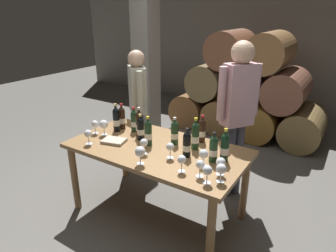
{
  "coord_description": "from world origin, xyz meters",
  "views": [
    {
      "loc": [
        1.47,
        -2.09,
        1.98
      ],
      "look_at": [
        0.0,
        0.2,
        0.91
      ],
      "focal_mm": 31.53,
      "sensor_mm": 36.0,
      "label": 1
    }
  ],
  "objects": [
    {
      "name": "wine_glass_8",
      "position": [
        0.71,
        -0.15,
        0.87
      ],
      "size": [
        0.08,
        0.08,
        0.15
      ],
      "color": "white",
      "rests_on": "dining_table"
    },
    {
      "name": "sommelier_presenting",
      "position": [
        0.51,
        0.75,
        1.04
      ],
      "size": [
        0.33,
        0.42,
        1.72
      ],
      "color": "#383842",
      "rests_on": "ground_plane"
    },
    {
      "name": "wine_bottle_0",
      "position": [
        0.65,
        0.09,
        0.89
      ],
      "size": [
        0.07,
        0.07,
        0.3
      ],
      "color": "black",
      "rests_on": "dining_table"
    },
    {
      "name": "stone_pillar",
      "position": [
        -1.3,
        1.6,
        1.3
      ],
      "size": [
        0.32,
        0.32,
        2.6
      ],
      "primitive_type": "cube",
      "color": "gray",
      "rests_on": "ground_plane"
    },
    {
      "name": "tasting_notebook",
      "position": [
        -0.42,
        -0.14,
        0.77
      ],
      "size": [
        0.25,
        0.21,
        0.03
      ],
      "primitive_type": "cube",
      "rotation": [
        0.0,
        0.0,
        0.25
      ],
      "color": "#B2A893",
      "rests_on": "dining_table"
    },
    {
      "name": "wine_glass_9",
      "position": [
        0.43,
        -0.27,
        0.86
      ],
      "size": [
        0.07,
        0.07,
        0.15
      ],
      "color": "white",
      "rests_on": "dining_table"
    },
    {
      "name": "ground_plane",
      "position": [
        0.0,
        0.0,
        0.0
      ],
      "size": [
        14.0,
        14.0,
        0.0
      ],
      "primitive_type": "plane",
      "color": "#66635E"
    },
    {
      "name": "wine_bottle_9",
      "position": [
        0.3,
        0.35,
        0.88
      ],
      "size": [
        0.07,
        0.07,
        0.28
      ],
      "color": "black",
      "rests_on": "dining_table"
    },
    {
      "name": "taster_seated_left",
      "position": [
        -0.79,
        0.72,
        0.92
      ],
      "size": [
        0.39,
        0.36,
        1.54
      ],
      "color": "#383842",
      "rests_on": "ground_plane"
    },
    {
      "name": "wine_bottle_3",
      "position": [
        -0.3,
        0.12,
        0.89
      ],
      "size": [
        0.07,
        0.07,
        0.31
      ],
      "color": "black",
      "rests_on": "dining_table"
    },
    {
      "name": "wine_glass_4",
      "position": [
        0.54,
        -0.09,
        0.87
      ],
      "size": [
        0.08,
        0.08,
        0.15
      ],
      "color": "white",
      "rests_on": "dining_table"
    },
    {
      "name": "wine_bottle_2",
      "position": [
        0.11,
        0.15,
        0.88
      ],
      "size": [
        0.07,
        0.07,
        0.28
      ],
      "color": "#19381E",
      "rests_on": "dining_table"
    },
    {
      "name": "cellar_back_wall",
      "position": [
        0.0,
        4.2,
        1.4
      ],
      "size": [
        10.0,
        0.24,
        2.8
      ],
      "primitive_type": "cube",
      "color": "gray",
      "rests_on": "ground_plane"
    },
    {
      "name": "wine_glass_2",
      "position": [
        0.68,
        -0.32,
        0.87
      ],
      "size": [
        0.08,
        0.08,
        0.15
      ],
      "color": "white",
      "rests_on": "dining_table"
    },
    {
      "name": "wine_bottle_4",
      "position": [
        -0.59,
        0.1,
        0.89
      ],
      "size": [
        0.07,
        0.07,
        0.31
      ],
      "color": "black",
      "rests_on": "dining_table"
    },
    {
      "name": "wine_glass_0",
      "position": [
        -0.63,
        -0.05,
        0.88
      ],
      "size": [
        0.09,
        0.09,
        0.16
      ],
      "color": "white",
      "rests_on": "dining_table"
    },
    {
      "name": "wine_glass_1",
      "position": [
        0.59,
        -0.26,
        0.86
      ],
      "size": [
        0.07,
        0.07,
        0.14
      ],
      "color": "white",
      "rests_on": "dining_table"
    },
    {
      "name": "wine_bottle_10",
      "position": [
        -0.6,
        0.19,
        0.88
      ],
      "size": [
        0.07,
        0.07,
        0.29
      ],
      "color": "black",
      "rests_on": "dining_table"
    },
    {
      "name": "wine_glass_10",
      "position": [
        0.23,
        -0.12,
        0.86
      ],
      "size": [
        0.07,
        0.07,
        0.15
      ],
      "color": "white",
      "rests_on": "dining_table"
    },
    {
      "name": "wine_glass_5",
      "position": [
        -0.02,
        -0.18,
        0.86
      ],
      "size": [
        0.07,
        0.07,
        0.15
      ],
      "color": "white",
      "rests_on": "dining_table"
    },
    {
      "name": "dining_table",
      "position": [
        0.0,
        0.0,
        0.67
      ],
      "size": [
        1.7,
        0.9,
        0.76
      ],
      "color": "olive",
      "rests_on": "ground_plane"
    },
    {
      "name": "wine_glass_7",
      "position": [
        0.76,
        -0.24,
        0.87
      ],
      "size": [
        0.08,
        0.08,
        0.15
      ],
      "color": "white",
      "rests_on": "dining_table"
    },
    {
      "name": "barrel_stack",
      "position": [
        -0.0,
        2.6,
        0.72
      ],
      "size": [
        2.49,
        0.9,
        1.69
      ],
      "color": "brown",
      "rests_on": "ground_plane"
    },
    {
      "name": "wine_bottle_8",
      "position": [
        0.57,
        0.03,
        0.88
      ],
      "size": [
        0.07,
        0.07,
        0.27
      ],
      "color": "#19381E",
      "rests_on": "dining_table"
    },
    {
      "name": "wine_glass_3",
      "position": [
        -0.59,
        -0.3,
        0.87
      ],
      "size": [
        0.08,
        0.08,
        0.15
      ],
      "color": "white",
      "rests_on": "dining_table"
    },
    {
      "name": "wine_bottle_6",
      "position": [
        -0.43,
        0.2,
        0.88
      ],
      "size": [
        0.07,
        0.07,
        0.27
      ],
      "color": "#19381E",
      "rests_on": "dining_table"
    },
    {
      "name": "wine_bottle_11",
      "position": [
        0.32,
        0.17,
        0.89
      ],
      "size": [
        0.07,
        0.07,
        0.31
      ],
      "color": "#19381E",
      "rests_on": "dining_table"
    },
    {
      "name": "wine_glass_11",
      "position": [
        0.07,
        -0.35,
        0.87
      ],
      "size": [
        0.09,
        0.09,
        0.16
      ],
      "color": "white",
      "rests_on": "dining_table"
    },
    {
      "name": "wine_bottle_5",
      "position": [
        -0.24,
        0.06,
        0.88
      ],
      "size": [
        0.07,
        0.07,
        0.27
      ],
      "color": "black",
      "rests_on": "dining_table"
    },
    {
      "name": "wine_bottle_7",
      "position": [
        -0.1,
        -0.0,
        0.89
      ],
      "size": [
        0.07,
        0.07,
        0.29
      ],
      "color": "#19381E",
      "rests_on": "dining_table"
    },
    {
      "name": "wine_glass_6",
      "position": [
        -0.74,
        -0.08,
        0.86
      ],
      "size": [
        0.07,
        0.07,
        0.15
      ],
      "color": "white",
      "rests_on": "dining_table"
    },
    {
      "name": "wine_bottle_1",
      "position": [
        0.33,
        -0.01,
        0.88
      ],
      "size": [
        0.07,
        0.07,
        0.27
      ],
      "color": "black",
      "rests_on": "dining_table"
    }
  ]
}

